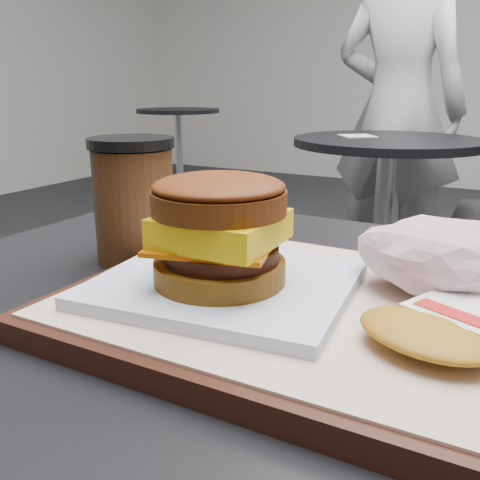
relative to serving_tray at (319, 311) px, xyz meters
The scene contains 9 objects.
serving_tray is the anchor object (origin of this frame).
breakfast_sandwich 0.09m from the serving_tray, 161.65° to the right, with size 0.21×0.19×0.09m.
hash_brown 0.11m from the serving_tray, 16.52° to the right, with size 0.13×0.12×0.02m.
crumpled_wrapper 0.10m from the serving_tray, 37.45° to the left, with size 0.13×0.10×0.06m, color silver, non-canonical shape.
coffee_cup 0.23m from the serving_tray, 166.15° to the left, with size 0.08×0.08×0.12m.
neighbor_table 1.72m from the serving_tray, 102.22° to the left, with size 0.70×0.70×0.75m.
napkin 1.74m from the serving_tray, 106.05° to the left, with size 0.12×0.12×0.00m, color silver.
patron 2.23m from the serving_tray, 101.74° to the left, with size 0.60×0.40×1.65m, color silver.
bg_table_mid 4.03m from the serving_tray, 126.84° to the left, with size 0.66×0.66×0.75m.
Camera 1 is at (0.14, -0.37, 0.95)m, focal length 40.00 mm.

